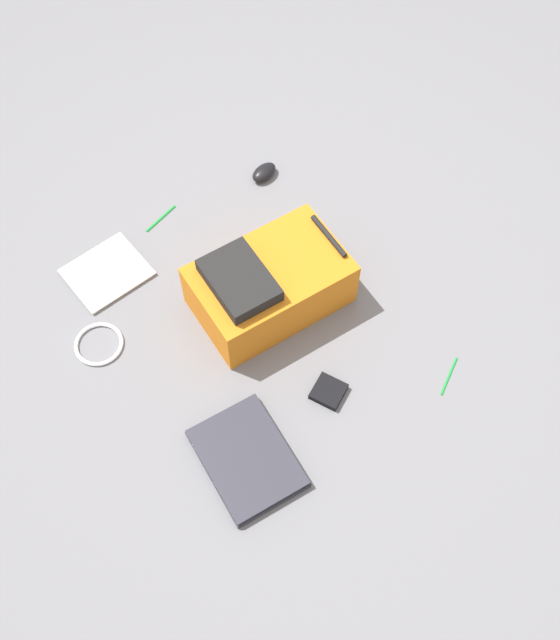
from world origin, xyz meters
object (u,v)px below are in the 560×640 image
at_px(backpack, 268,285).
at_px(pen_blue, 449,376).
at_px(book_comic, 107,273).
at_px(pen_black, 161,218).
at_px(earbud_pouch, 328,392).
at_px(laptop, 247,458).
at_px(cable_coil, 99,344).
at_px(computer_mouse, 264,172).

height_order(backpack, pen_blue, backpack).
xyz_separation_m(book_comic, pen_blue, (1.02, 0.40, -0.00)).
relative_size(pen_black, earbud_pouch, 1.55).
height_order(laptop, earbud_pouch, laptop).
bearing_deg(earbud_pouch, cable_coil, -152.77).
relative_size(book_comic, computer_mouse, 2.78).
bearing_deg(pen_black, computer_mouse, 68.51).
height_order(book_comic, pen_blue, book_comic).
height_order(pen_blue, earbud_pouch, earbud_pouch).
distance_m(book_comic, pen_black, 0.26).
bearing_deg(pen_black, pen_blue, 7.29).
xyz_separation_m(book_comic, computer_mouse, (0.12, 0.62, 0.01)).
xyz_separation_m(pen_blue, earbud_pouch, (-0.24, -0.27, 0.01)).
xyz_separation_m(book_comic, pen_black, (-0.02, 0.26, -0.00)).
relative_size(book_comic, pen_blue, 2.01).
relative_size(laptop, cable_coil, 2.46).
relative_size(computer_mouse, earbud_pouch, 1.12).
bearing_deg(earbud_pouch, backpack, 159.67).
distance_m(laptop, computer_mouse, 1.01).
height_order(pen_black, earbud_pouch, earbud_pouch).
distance_m(pen_black, earbud_pouch, 0.82).
xyz_separation_m(backpack, computer_mouse, (-0.34, 0.37, -0.08)).
distance_m(backpack, pen_black, 0.49).
bearing_deg(cable_coil, laptop, 1.75).
relative_size(backpack, pen_black, 3.80).
xyz_separation_m(computer_mouse, pen_blue, (0.91, -0.22, -0.02)).
height_order(backpack, book_comic, backpack).
height_order(backpack, pen_black, backpack).
bearing_deg(cable_coil, book_comic, 131.42).
bearing_deg(cable_coil, pen_black, 112.95).
bearing_deg(backpack, book_comic, -151.06).
relative_size(backpack, computer_mouse, 5.29).
relative_size(computer_mouse, pen_blue, 0.72).
xyz_separation_m(pen_black, earbud_pouch, (0.81, -0.14, 0.01)).
xyz_separation_m(laptop, pen_blue, (0.28, 0.57, -0.01)).
relative_size(computer_mouse, pen_black, 0.72).
bearing_deg(cable_coil, pen_blue, 34.52).
bearing_deg(book_comic, laptop, -13.14).
xyz_separation_m(laptop, cable_coil, (-0.57, -0.02, -0.01)).
bearing_deg(laptop, backpack, 124.16).
distance_m(laptop, book_comic, 0.76).
xyz_separation_m(pen_black, pen_blue, (1.05, 0.13, -0.00)).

